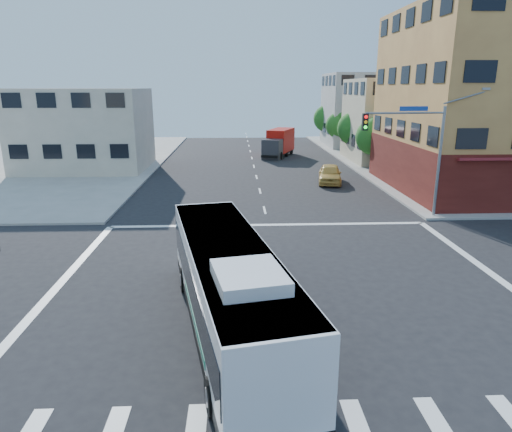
{
  "coord_description": "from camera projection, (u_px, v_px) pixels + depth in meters",
  "views": [
    {
      "loc": [
        -1.95,
        -17.03,
        8.06
      ],
      "look_at": [
        -1.01,
        3.81,
        2.18
      ],
      "focal_mm": 32.0,
      "sensor_mm": 36.0,
      "label": 1
    }
  ],
  "objects": [
    {
      "name": "transit_bus",
      "position": [
        229.0,
        288.0,
        15.02
      ],
      "size": [
        4.8,
        12.08,
        3.5
      ],
      "rotation": [
        0.0,
        0.0,
        0.2
      ],
      "color": "black",
      "rests_on": "ground"
    },
    {
      "name": "street_tree_b",
      "position": [
        355.0,
        126.0,
        52.69
      ],
      "size": [
        3.8,
        3.8,
        5.79
      ],
      "color": "#382114",
      "rests_on": "ground"
    },
    {
      "name": "street_tree_d",
      "position": [
        328.0,
        117.0,
        68.04
      ],
      "size": [
        4.0,
        4.0,
        6.03
      ],
      "color": "#382114",
      "rests_on": "ground"
    },
    {
      "name": "street_tree_a",
      "position": [
        375.0,
        135.0,
        45.04
      ],
      "size": [
        3.6,
        3.6,
        5.53
      ],
      "color": "#382114",
      "rests_on": "ground"
    },
    {
      "name": "signal_mast_ne",
      "position": [
        415.0,
        140.0,
        27.9
      ],
      "size": [
        7.91,
        1.13,
        8.07
      ],
      "color": "gray",
      "rests_on": "ground"
    },
    {
      "name": "building_east_near",
      "position": [
        405.0,
        121.0,
        50.84
      ],
      "size": [
        12.06,
        10.06,
        9.0
      ],
      "color": "#BCB290",
      "rests_on": "ground"
    },
    {
      "name": "parked_car",
      "position": [
        330.0,
        174.0,
        39.79
      ],
      "size": [
        2.77,
        5.05,
        1.63
      ],
      "primitive_type": "imported",
      "rotation": [
        0.0,
        0.0,
        -0.19
      ],
      "color": "gold",
      "rests_on": "ground"
    },
    {
      "name": "box_truck",
      "position": [
        279.0,
        144.0,
        55.03
      ],
      "size": [
        4.59,
        7.44,
        3.23
      ],
      "rotation": [
        0.0,
        0.0,
        -0.38
      ],
      "color": "#292A2F",
      "rests_on": "ground"
    },
    {
      "name": "street_tree_c",
      "position": [
        339.0,
        124.0,
        60.46
      ],
      "size": [
        3.4,
        3.4,
        5.29
      ],
      "color": "#382114",
      "rests_on": "ground"
    },
    {
      "name": "building_west",
      "position": [
        85.0,
        130.0,
        45.65
      ],
      "size": [
        12.06,
        10.06,
        8.0
      ],
      "color": "beige",
      "rests_on": "ground"
    },
    {
      "name": "building_east_far",
      "position": [
        369.0,
        110.0,
        64.16
      ],
      "size": [
        12.06,
        10.06,
        10.0
      ],
      "color": "#A9A9A4",
      "rests_on": "ground"
    },
    {
      "name": "ground",
      "position": [
        285.0,
        292.0,
        18.65
      ],
      "size": [
        120.0,
        120.0,
        0.0
      ],
      "primitive_type": "plane",
      "color": "black",
      "rests_on": "ground"
    }
  ]
}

